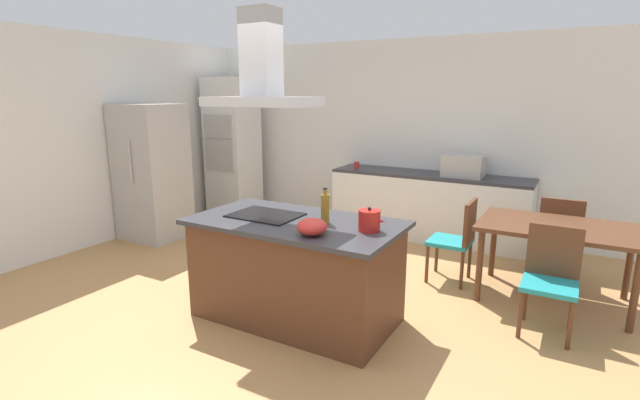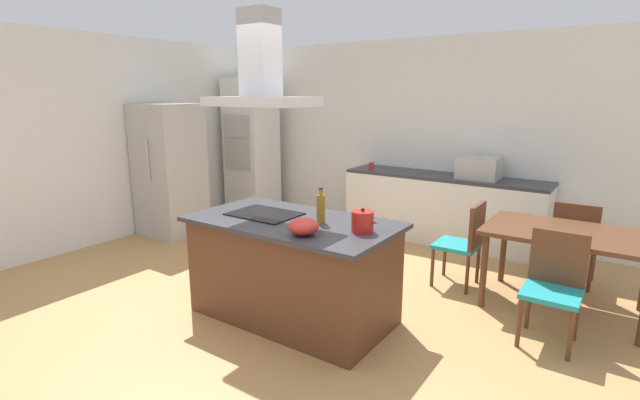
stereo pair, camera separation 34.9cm
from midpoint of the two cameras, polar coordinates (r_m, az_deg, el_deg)
name	(u,v)px [view 2 (the right image)]	position (r m, az deg, el deg)	size (l,w,h in m)	color
ground	(373,266)	(5.48, 8.31, -8.07)	(16.00, 16.00, 0.00)	tan
wall_back	(434,138)	(6.77, 15.33, 7.39)	(7.20, 0.10, 2.70)	white
wall_left	(143,137)	(7.03, -19.64, 7.29)	(0.10, 8.80, 2.70)	white
kitchen_island	(293,269)	(4.11, -0.91, -8.49)	(1.80, 0.98, 0.90)	#59331E
cooktop	(264,214)	(4.15, -4.46, -1.74)	(0.60, 0.44, 0.01)	black
tea_kettle	(363,221)	(3.64, 8.02, -2.66)	(0.23, 0.17, 0.19)	#B21E19
olive_oil_bottle	(321,208)	(3.84, 2.71, -1.03)	(0.07, 0.07, 0.30)	olive
mixing_bowl	(304,226)	(3.54, 0.81, -3.30)	(0.24, 0.24, 0.13)	red
back_counter	(442,208)	(6.47, 16.31, -1.01)	(2.64, 0.62, 0.90)	silver
countertop_microwave	(479,168)	(6.24, 20.48, 3.72)	(0.50, 0.38, 0.28)	#B2AFAA
coffee_mug_red	(371,166)	(6.71, 7.82, 4.20)	(0.08, 0.08, 0.09)	red
wall_oven_stack	(251,146)	(7.75, -7.15, 6.56)	(0.70, 0.66, 2.20)	silver
refrigerator	(170,170)	(6.75, -16.61, 3.52)	(0.80, 0.73, 1.82)	#B2AFAA
dining_table	(568,240)	(4.83, 30.05, -4.32)	(1.40, 0.90, 0.75)	#59331E
chair_facing_island	(554,281)	(4.24, 29.01, -8.70)	(0.42, 0.42, 0.89)	teal
chair_at_left_end	(465,239)	(5.01, 19.38, -4.60)	(0.42, 0.42, 0.89)	teal
chair_facing_back_wall	(575,238)	(5.51, 30.47, -4.11)	(0.42, 0.42, 0.89)	teal
range_hood	(261,76)	(4.02, -4.77, 15.00)	(0.90, 0.55, 0.78)	#ADADB2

